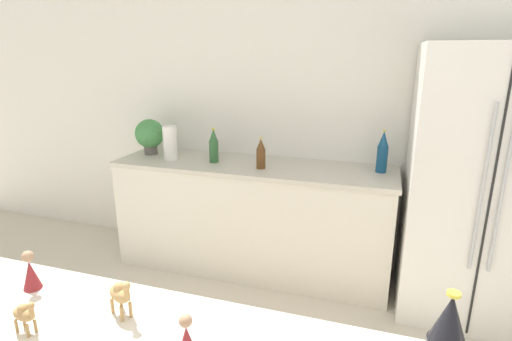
# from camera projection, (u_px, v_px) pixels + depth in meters

# --- Properties ---
(wall_back) EXTENTS (8.00, 0.06, 2.55)m
(wall_back) POSITION_uv_depth(u_px,v_px,m) (326.00, 113.00, 3.17)
(wall_back) COLOR white
(wall_back) RESTS_ON ground_plane
(back_counter) EXTENTS (2.20, 0.63, 0.90)m
(back_counter) POSITION_uv_depth(u_px,v_px,m) (252.00, 217.00, 3.25)
(back_counter) COLOR silver
(back_counter) RESTS_ON ground_plane
(refrigerator) EXTENTS (0.85, 0.73, 1.80)m
(refrigerator) POSITION_uv_depth(u_px,v_px,m) (476.00, 186.00, 2.60)
(refrigerator) COLOR silver
(refrigerator) RESTS_ON ground_plane
(potted_plant) EXTENTS (0.24, 0.24, 0.30)m
(potted_plant) POSITION_uv_depth(u_px,v_px,m) (150.00, 135.00, 3.39)
(potted_plant) COLOR #595451
(potted_plant) RESTS_ON back_counter
(paper_towel_roll) EXTENTS (0.11, 0.11, 0.27)m
(paper_towel_roll) POSITION_uv_depth(u_px,v_px,m) (170.00, 143.00, 3.22)
(paper_towel_roll) COLOR white
(paper_towel_roll) RESTS_ON back_counter
(back_bottle_0) EXTENTS (0.07, 0.07, 0.24)m
(back_bottle_0) POSITION_uv_depth(u_px,v_px,m) (261.00, 154.00, 2.97)
(back_bottle_0) COLOR brown
(back_bottle_0) RESTS_ON back_counter
(back_bottle_1) EXTENTS (0.07, 0.07, 0.24)m
(back_bottle_1) POSITION_uv_depth(u_px,v_px,m) (214.00, 145.00, 3.28)
(back_bottle_1) COLOR #B2B7BC
(back_bottle_1) RESTS_ON back_counter
(back_bottle_2) EXTENTS (0.07, 0.07, 0.27)m
(back_bottle_2) POSITION_uv_depth(u_px,v_px,m) (214.00, 146.00, 3.14)
(back_bottle_2) COLOR #2D6033
(back_bottle_2) RESTS_ON back_counter
(back_bottle_3) EXTENTS (0.08, 0.08, 0.31)m
(back_bottle_3) POSITION_uv_depth(u_px,v_px,m) (382.00, 152.00, 2.87)
(back_bottle_3) COLOR navy
(back_bottle_3) RESTS_ON back_counter
(camel_figurine) EXTENTS (0.11, 0.09, 0.14)m
(camel_figurine) POSITION_uv_depth(u_px,v_px,m) (120.00, 293.00, 1.22)
(camel_figurine) COLOR tan
(camel_figurine) RESTS_ON bar_counter
(camel_figurine_second) EXTENTS (0.09, 0.05, 0.11)m
(camel_figurine_second) POSITION_uv_depth(u_px,v_px,m) (24.00, 313.00, 1.15)
(camel_figurine_second) COLOR #A87F4C
(camel_figurine_second) RESTS_ON bar_counter
(wise_man_figurine_crimson) EXTENTS (0.06, 0.06, 0.14)m
(wise_man_figurine_crimson) POSITION_uv_depth(u_px,v_px,m) (31.00, 273.00, 1.37)
(wise_man_figurine_crimson) COLOR maroon
(wise_man_figurine_crimson) RESTS_ON bar_counter
(wise_man_figurine_purple) EXTENTS (0.06, 0.06, 0.13)m
(wise_man_figurine_purple) POSITION_uv_depth(u_px,v_px,m) (187.00, 339.00, 1.06)
(wise_man_figurine_purple) COLOR maroon
(wise_man_figurine_purple) RESTS_ON bar_counter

